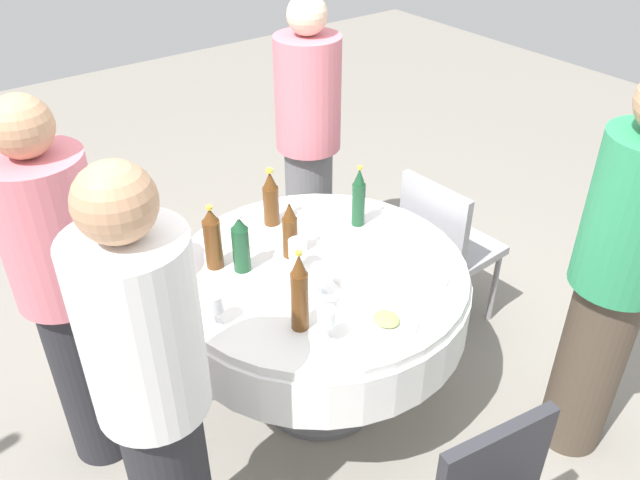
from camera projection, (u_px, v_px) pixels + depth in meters
ground_plane at (320, 393)px, 3.07m from camera, size 10.00×10.00×0.00m
dining_table at (320, 296)px, 2.74m from camera, size 1.24×1.24×0.74m
bottle_dark_green_right at (241, 245)px, 2.58m from camera, size 0.07×0.07×0.26m
bottle_dark_green_left at (359, 198)px, 2.86m from camera, size 0.06×0.06×0.29m
bottle_brown_near at (300, 293)px, 2.26m from camera, size 0.06×0.06×0.33m
bottle_brown_east at (271, 199)px, 2.87m from camera, size 0.07×0.07×0.27m
bottle_brown_north at (290, 230)px, 2.66m from camera, size 0.06×0.06×0.27m
bottle_brown_mid at (213, 239)px, 2.59m from camera, size 0.07×0.07×0.28m
wine_glass_east at (321, 275)px, 2.45m from camera, size 0.07×0.07×0.14m
wine_glass_north at (298, 250)px, 2.59m from camera, size 0.07×0.07×0.14m
wine_glass_mid at (213, 304)px, 2.31m from camera, size 0.07×0.07×0.14m
wine_glass_west at (327, 319)px, 2.23m from camera, size 0.07×0.07×0.14m
plate_rear at (419, 277)px, 2.59m from camera, size 0.23×0.23×0.02m
plate_south at (386, 322)px, 2.35m from camera, size 0.23×0.23×0.04m
fork_left at (331, 250)px, 2.75m from camera, size 0.10×0.17×0.00m
knife_near at (231, 233)px, 2.86m from camera, size 0.17×0.09×0.00m
folded_napkin at (356, 275)px, 2.59m from camera, size 0.19×0.19×0.02m
person_right at (154, 394)px, 1.94m from camera, size 0.34×0.34×1.62m
person_left at (617, 275)px, 2.39m from camera, size 0.34×0.34×1.66m
person_near at (66, 292)px, 2.37m from camera, size 0.34×0.34×1.59m
person_east at (308, 142)px, 3.44m from camera, size 0.34×0.34×1.59m
chair_west at (444, 242)px, 3.20m from camera, size 0.42×0.42×0.87m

